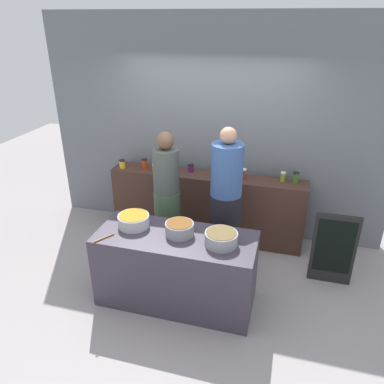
{
  "coord_description": "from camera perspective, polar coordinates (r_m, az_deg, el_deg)",
  "views": [
    {
      "loc": [
        1.06,
        -3.46,
        2.92
      ],
      "look_at": [
        0.0,
        0.35,
        1.05
      ],
      "focal_mm": 34.92,
      "sensor_mm": 36.0,
      "label": 1
    }
  ],
  "objects": [
    {
      "name": "preserve_jar_0",
      "position": [
        5.38,
        -10.62,
        4.24
      ],
      "size": [
        0.09,
        0.09,
        0.12
      ],
      "color": "gold",
      "rests_on": "display_shelf"
    },
    {
      "name": "cooking_pot_right",
      "position": [
        3.77,
        4.48,
        -7.09
      ],
      "size": [
        0.33,
        0.33,
        0.14
      ],
      "color": "gray",
      "rests_on": "prep_table"
    },
    {
      "name": "wooden_spoon",
      "position": [
        3.99,
        -13.43,
        -6.89
      ],
      "size": [
        0.15,
        0.23,
        0.02
      ],
      "primitive_type": "cylinder",
      "rotation": [
        1.57,
        0.0,
        5.72
      ],
      "color": "#9E703D",
      "rests_on": "prep_table"
    },
    {
      "name": "preserve_jar_7",
      "position": [
        5.0,
        13.71,
        2.29
      ],
      "size": [
        0.07,
        0.07,
        0.13
      ],
      "color": "olive",
      "rests_on": "display_shelf"
    },
    {
      "name": "preserve_jar_8",
      "position": [
        4.99,
        15.55,
        2.15
      ],
      "size": [
        0.08,
        0.08,
        0.14
      ],
      "color": "#375D20",
      "rests_on": "display_shelf"
    },
    {
      "name": "prep_table",
      "position": [
        4.17,
        -2.44,
        -11.6
      ],
      "size": [
        1.7,
        0.7,
        0.84
      ],
      "primitive_type": "cube",
      "color": "#38313E",
      "rests_on": "ground"
    },
    {
      "name": "preserve_jar_5",
      "position": [
        5.0,
        3.38,
        2.91
      ],
      "size": [
        0.08,
        0.08,
        0.11
      ],
      "color": "olive",
      "rests_on": "display_shelf"
    },
    {
      "name": "chalkboard_sign",
      "position": [
        4.7,
        20.81,
        -8.16
      ],
      "size": [
        0.49,
        0.05,
        0.91
      ],
      "color": "black",
      "rests_on": "ground"
    },
    {
      "name": "cooking_pot_center",
      "position": [
        3.93,
        -1.92,
        -5.63
      ],
      "size": [
        0.3,
        0.3,
        0.14
      ],
      "color": "gray",
      "rests_on": "prep_table"
    },
    {
      "name": "preserve_jar_3",
      "position": [
        5.15,
        -3.5,
        3.68
      ],
      "size": [
        0.08,
        0.08,
        0.12
      ],
      "color": "#4E124A",
      "rests_on": "display_shelf"
    },
    {
      "name": "cooking_pot_left",
      "position": [
        4.13,
        -8.9,
        -4.33
      ],
      "size": [
        0.34,
        0.34,
        0.14
      ],
      "color": "#B7B7BC",
      "rests_on": "prep_table"
    },
    {
      "name": "preserve_jar_2",
      "position": [
        5.22,
        -5.63,
        3.77
      ],
      "size": [
        0.09,
        0.09,
        0.11
      ],
      "color": "gold",
      "rests_on": "display_shelf"
    },
    {
      "name": "preserve_jar_1",
      "position": [
        5.32,
        -7.29,
        4.32
      ],
      "size": [
        0.08,
        0.08,
        0.14
      ],
      "color": "#B93418",
      "rests_on": "display_shelf"
    },
    {
      "name": "preserve_jar_6",
      "position": [
        4.98,
        7.88,
        2.78
      ],
      "size": [
        0.07,
        0.07,
        0.14
      ],
      "color": "brown",
      "rests_on": "display_shelf"
    },
    {
      "name": "preserve_jar_4",
      "position": [
        5.17,
        -0.18,
        3.68
      ],
      "size": [
        0.08,
        0.08,
        0.11
      ],
      "color": "#59175A",
      "rests_on": "display_shelf"
    },
    {
      "name": "cook_in_cap",
      "position": [
        4.51,
        5.11,
        -2.47
      ],
      "size": [
        0.39,
        0.39,
        1.83
      ],
      "color": "black",
      "rests_on": "ground"
    },
    {
      "name": "storefront_wall",
      "position": [
        5.22,
        3.27,
        9.47
      ],
      "size": [
        4.8,
        0.12,
        3.0
      ],
      "primitive_type": "cube",
      "color": "slate",
      "rests_on": "ground"
    },
    {
      "name": "ground",
      "position": [
        4.65,
        -1.18,
        -13.59
      ],
      "size": [
        12.0,
        12.0,
        0.0
      ],
      "primitive_type": "plane",
      "color": "gray"
    },
    {
      "name": "cook_with_tongs",
      "position": [
        4.77,
        -3.82,
        -1.51
      ],
      "size": [
        0.34,
        0.34,
        1.7
      ],
      "color": "#435D41",
      "rests_on": "ground"
    },
    {
      "name": "display_shelf",
      "position": [
        5.28,
        2.18,
        -2.22
      ],
      "size": [
        2.7,
        0.36,
        0.96
      ],
      "primitive_type": "cube",
      "color": "#442A22",
      "rests_on": "ground"
    }
  ]
}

